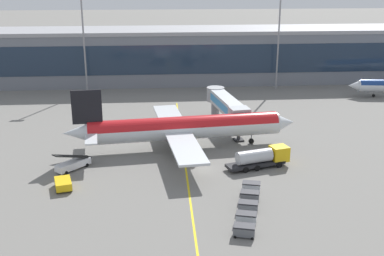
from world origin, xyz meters
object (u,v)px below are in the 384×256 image
object	(u,v)px
fuel_tanker	(262,157)
baggage_cart_0	(244,230)
main_airliner	(183,128)
pushback_tug	(63,184)
baggage_cart_1	(246,218)
baggage_cart_2	(248,206)
belt_loader	(73,164)
baggage_cart_4	(251,187)
baggage_cart_3	(250,196)

from	to	relation	value
fuel_tanker	baggage_cart_0	world-z (taller)	fuel_tanker
main_airliner	pushback_tug	size ratio (longest dim) A/B	10.06
main_airliner	pushback_tug	xyz separation A→B (m)	(-18.96, -16.09, -3.08)
main_airliner	baggage_cart_1	world-z (taller)	main_airliner
baggage_cart_0	baggage_cart_2	distance (m)	6.40
belt_loader	baggage_cart_2	world-z (taller)	belt_loader
fuel_tanker	baggage_cart_0	xyz separation A→B (m)	(-6.84, -21.46, -0.96)
baggage_cart_0	baggage_cart_1	distance (m)	3.20
fuel_tanker	baggage_cart_4	world-z (taller)	fuel_tanker
baggage_cart_3	baggage_cart_2	bearing A→B (deg)	-105.00
pushback_tug	baggage_cart_1	xyz separation A→B (m)	(25.36, -12.30, -0.07)
baggage_cart_2	baggage_cart_3	size ratio (longest dim) A/B	1.00
belt_loader	baggage_cart_4	distance (m)	29.52
pushback_tug	baggage_cart_1	distance (m)	28.18
main_airliner	baggage_cart_4	world-z (taller)	main_airliner
baggage_cart_0	baggage_cart_1	bearing A→B (deg)	75.00
belt_loader	baggage_cart_3	xyz separation A→B (m)	(26.74, -13.66, -0.21)
fuel_tanker	baggage_cart_2	size ratio (longest dim) A/B	3.74
baggage_cart_3	belt_loader	bearing A→B (deg)	152.94
pushback_tug	baggage_cart_3	size ratio (longest dim) A/B	1.44
fuel_tanker	baggage_cart_2	world-z (taller)	fuel_tanker
main_airliner	fuel_tanker	xyz separation A→B (m)	(12.41, -10.02, -2.18)
baggage_cart_1	baggage_cart_3	distance (m)	6.40
belt_loader	baggage_cart_3	bearing A→B (deg)	-27.06
pushback_tug	baggage_cart_0	bearing A→B (deg)	-32.11
fuel_tanker	baggage_cart_3	size ratio (longest dim) A/B	3.74
belt_loader	pushback_tug	size ratio (longest dim) A/B	1.39
pushback_tug	baggage_cart_2	distance (m)	27.76
baggage_cart_0	baggage_cart_1	size ratio (longest dim) A/B	1.00
main_airliner	baggage_cart_4	xyz separation A→B (m)	(8.88, -19.11, -3.15)
baggage_cart_2	pushback_tug	bearing A→B (deg)	160.63
fuel_tanker	baggage_cart_0	size ratio (longest dim) A/B	3.74
baggage_cart_0	baggage_cart_4	size ratio (longest dim) A/B	1.00
fuel_tanker	baggage_cart_4	bearing A→B (deg)	-111.18
pushback_tug	baggage_cart_1	size ratio (longest dim) A/B	1.44
belt_loader	baggage_cart_4	bearing A→B (deg)	-20.97
baggage_cart_1	baggage_cart_2	distance (m)	3.20
belt_loader	baggage_cart_2	distance (m)	30.85
pushback_tug	baggage_cart_4	xyz separation A→B (m)	(27.84, -3.03, -0.07)
baggage_cart_1	baggage_cart_4	world-z (taller)	same
belt_loader	pushback_tug	world-z (taller)	belt_loader
baggage_cart_0	baggage_cart_2	bearing A→B (deg)	75.00
pushback_tug	baggage_cart_3	xyz separation A→B (m)	(27.01, -6.12, -0.07)
belt_loader	baggage_cart_0	xyz separation A→B (m)	(24.25, -22.93, -0.21)
baggage_cart_0	baggage_cart_4	xyz separation A→B (m)	(3.31, 12.36, 0.00)
baggage_cart_3	main_airliner	bearing A→B (deg)	109.94
pushback_tug	baggage_cart_3	distance (m)	27.70
belt_loader	baggage_cart_1	bearing A→B (deg)	-38.35
belt_loader	fuel_tanker	bearing A→B (deg)	-2.72
belt_loader	main_airliner	bearing A→B (deg)	24.58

